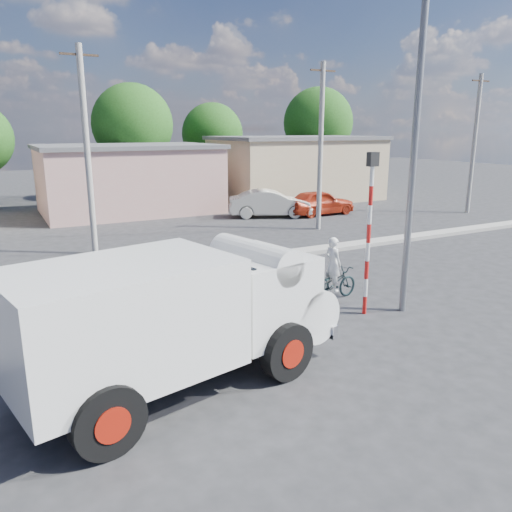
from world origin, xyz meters
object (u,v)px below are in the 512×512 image
truck (184,313)px  car_red (319,202)px  bicycle (332,284)px  car_cream (270,203)px  cyclist (333,274)px  traffic_pole (369,221)px  streetlight (411,128)px

truck → car_red: 20.89m
truck → bicycle: size_ratio=3.63×
truck → car_cream: (11.13, 16.18, -0.71)m
cyclist → car_red: size_ratio=0.37×
truck → traffic_pole: bearing=1.2°
bicycle → car_cream: 14.57m
car_cream → streetlight: 16.31m
bicycle → car_red: 15.29m
car_red → streetlight: streetlight is taller
truck → streetlight: size_ratio=0.76×
car_cream → streetlight: streetlight is taller
bicycle → cyclist: bearing=-0.0°
truck → car_cream: size_ratio=1.46×
car_red → streetlight: (-7.43, -14.37, 4.23)m
cyclist → streetlight: streetlight is taller
bicycle → streetlight: streetlight is taller
cyclist → traffic_pole: size_ratio=0.37×
car_red → truck: bearing=135.6°
traffic_pole → cyclist: bearing=94.7°
car_cream → car_red: bearing=-80.4°
truck → traffic_pole: traffic_pole is taller
bicycle → traffic_pole: bearing=176.3°
cyclist → car_cream: bearing=-30.9°
cyclist → truck: bearing=107.5°
bicycle → car_cream: size_ratio=0.40×
car_red → cyclist: bearing=144.3°
cyclist → streetlight: (1.05, -1.64, 4.16)m
truck → streetlight: bearing=-3.2°
car_red → traffic_pole: traffic_pole is taller
car_red → streetlight: 16.72m
bicycle → car_cream: bearing=-30.9°
bicycle → car_cream: (5.55, 13.47, 0.28)m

